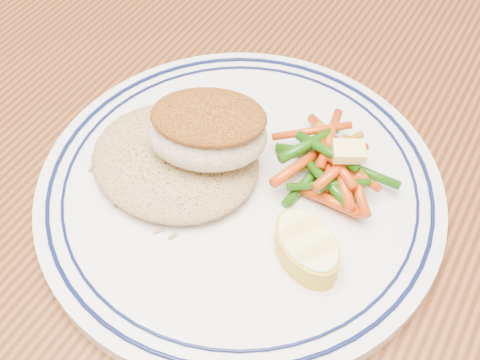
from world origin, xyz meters
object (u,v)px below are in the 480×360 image
at_px(lemon_wedge, 307,247).
at_px(fish_fillet, 207,130).
at_px(vegetable_pile, 330,165).
at_px(plate, 240,189).
at_px(dining_table, 264,230).
at_px(rice_pilaf, 175,157).

bearing_deg(lemon_wedge, fish_fillet, 160.34).
bearing_deg(vegetable_pile, plate, -143.78).
bearing_deg(plate, vegetable_pile, 36.22).
bearing_deg(dining_table, vegetable_pile, -3.11).
relative_size(plate, vegetable_pile, 2.92).
height_order(dining_table, fish_fillet, fish_fillet).
distance_m(plate, rice_pilaf, 0.05).
xyz_separation_m(plate, vegetable_pile, (0.05, 0.04, 0.02)).
height_order(fish_fillet, vegetable_pile, fish_fillet).
relative_size(rice_pilaf, vegetable_pile, 1.25).
bearing_deg(dining_table, plate, -92.31).
xyz_separation_m(dining_table, plate, (-0.00, -0.04, 0.11)).
relative_size(plate, fish_fillet, 2.88).
distance_m(dining_table, rice_pilaf, 0.14).
xyz_separation_m(plate, lemon_wedge, (0.07, -0.03, 0.02)).
height_order(dining_table, vegetable_pile, vegetable_pile).
bearing_deg(rice_pilaf, lemon_wedge, -10.10).
relative_size(dining_table, fish_fillet, 14.43).
bearing_deg(vegetable_pile, dining_table, 176.89).
height_order(fish_fillet, lemon_wedge, fish_fillet).
relative_size(fish_fillet, lemon_wedge, 1.45).
bearing_deg(fish_fillet, vegetable_pile, 23.72).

